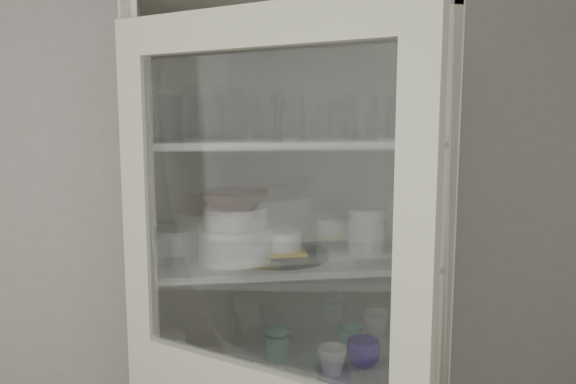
# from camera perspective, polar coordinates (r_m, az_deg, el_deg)

# --- Properties ---
(wall_back) EXTENTS (3.60, 0.02, 2.60)m
(wall_back) POSITION_cam_1_polar(r_m,az_deg,el_deg) (2.14, -6.17, -4.12)
(wall_back) COLOR #98948F
(wall_back) RESTS_ON ground
(pantry_cabinet) EXTENTS (1.00, 0.45, 2.10)m
(pantry_cabinet) POSITION_cam_1_polar(r_m,az_deg,el_deg) (2.11, -0.25, -14.50)
(pantry_cabinet) COLOR beige
(pantry_cabinet) RESTS_ON floor
(tumbler_0) EXTENTS (0.08, 0.08, 0.14)m
(tumbler_0) POSITION_cam_1_polar(r_m,az_deg,el_deg) (1.72, -11.79, 7.31)
(tumbler_0) COLOR silver
(tumbler_0) RESTS_ON shelf_glass
(tumbler_1) EXTENTS (0.08, 0.08, 0.14)m
(tumbler_1) POSITION_cam_1_polar(r_m,az_deg,el_deg) (1.76, -12.88, 7.29)
(tumbler_1) COLOR silver
(tumbler_1) RESTS_ON shelf_glass
(tumbler_2) EXTENTS (0.10, 0.10, 0.16)m
(tumbler_2) POSITION_cam_1_polar(r_m,az_deg,el_deg) (1.74, -1.96, 7.73)
(tumbler_2) COLOR silver
(tumbler_2) RESTS_ON shelf_glass
(tumbler_3) EXTENTS (0.07, 0.07, 0.13)m
(tumbler_3) POSITION_cam_1_polar(r_m,az_deg,el_deg) (1.76, -1.70, 7.33)
(tumbler_3) COLOR silver
(tumbler_3) RESTS_ON shelf_glass
(tumbler_4) EXTENTS (0.09, 0.09, 0.15)m
(tumbler_4) POSITION_cam_1_polar(r_m,az_deg,el_deg) (1.76, 2.60, 7.69)
(tumbler_4) COLOR silver
(tumbler_4) RESTS_ON shelf_glass
(tumbler_5) EXTENTS (0.10, 0.10, 0.16)m
(tumbler_5) POSITION_cam_1_polar(r_m,az_deg,el_deg) (1.81, 7.80, 7.67)
(tumbler_5) COLOR silver
(tumbler_5) RESTS_ON shelf_glass
(tumbler_6) EXTENTS (0.07, 0.07, 0.13)m
(tumbler_6) POSITION_cam_1_polar(r_m,az_deg,el_deg) (1.86, 13.31, 7.19)
(tumbler_6) COLOR silver
(tumbler_6) RESTS_ON shelf_glass
(tumbler_7) EXTENTS (0.08, 0.08, 0.14)m
(tumbler_7) POSITION_cam_1_polar(r_m,az_deg,el_deg) (1.89, -7.78, 7.43)
(tumbler_7) COLOR silver
(tumbler_7) RESTS_ON shelf_glass
(tumbler_8) EXTENTS (0.09, 0.09, 0.15)m
(tumbler_8) POSITION_cam_1_polar(r_m,az_deg,el_deg) (1.85, -5.70, 7.68)
(tumbler_8) COLOR silver
(tumbler_8) RESTS_ON shelf_glass
(tumbler_9) EXTENTS (0.07, 0.07, 0.14)m
(tumbler_9) POSITION_cam_1_polar(r_m,az_deg,el_deg) (1.87, -5.03, 7.46)
(tumbler_9) COLOR silver
(tumbler_9) RESTS_ON shelf_glass
(tumbler_10) EXTENTS (0.09, 0.09, 0.15)m
(tumbler_10) POSITION_cam_1_polar(r_m,az_deg,el_deg) (1.88, -2.52, 7.66)
(tumbler_10) COLOR silver
(tumbler_10) RESTS_ON shelf_glass
(tumbler_11) EXTENTS (0.07, 0.07, 0.14)m
(tumbler_11) POSITION_cam_1_polar(r_m,az_deg,el_deg) (1.89, 5.10, 7.47)
(tumbler_11) COLOR silver
(tumbler_11) RESTS_ON shelf_glass
(goblet_0) EXTENTS (0.09, 0.09, 0.19)m
(goblet_0) POSITION_cam_1_polar(r_m,az_deg,el_deg) (1.95, -6.36, 8.20)
(goblet_0) COLOR silver
(goblet_0) RESTS_ON shelf_glass
(goblet_1) EXTENTS (0.07, 0.07, 0.16)m
(goblet_1) POSITION_cam_1_polar(r_m,az_deg,el_deg) (1.96, -1.03, 7.76)
(goblet_1) COLOR silver
(goblet_1) RESTS_ON shelf_glass
(goblet_2) EXTENTS (0.07, 0.07, 0.16)m
(goblet_2) POSITION_cam_1_polar(r_m,az_deg,el_deg) (2.03, 5.68, 7.77)
(goblet_2) COLOR silver
(goblet_2) RESTS_ON shelf_glass
(goblet_3) EXTENTS (0.07, 0.07, 0.15)m
(goblet_3) POSITION_cam_1_polar(r_m,az_deg,el_deg) (2.07, 11.08, 7.56)
(goblet_3) COLOR silver
(goblet_3) RESTS_ON shelf_glass
(plate_stack_front) EXTENTS (0.25, 0.25, 0.11)m
(plate_stack_front) POSITION_cam_1_polar(r_m,az_deg,el_deg) (1.89, -5.34, -5.20)
(plate_stack_front) COLOR white
(plate_stack_front) RESTS_ON shelf_plates
(plate_stack_back) EXTENTS (0.22, 0.22, 0.08)m
(plate_stack_back) POSITION_cam_1_polar(r_m,az_deg,el_deg) (2.06, -11.43, -4.65)
(plate_stack_back) COLOR white
(plate_stack_back) RESTS_ON shelf_plates
(cream_bowl) EXTENTS (0.22, 0.22, 0.07)m
(cream_bowl) POSITION_cam_1_polar(r_m,az_deg,el_deg) (1.87, -5.38, -2.54)
(cream_bowl) COLOR silver
(cream_bowl) RESTS_ON plate_stack_front
(terracotta_bowl) EXTENTS (0.27, 0.27, 0.05)m
(terracotta_bowl) POSITION_cam_1_polar(r_m,az_deg,el_deg) (1.86, -5.40, -0.73)
(terracotta_bowl) COLOR #4C271D
(terracotta_bowl) RESTS_ON cream_bowl
(glass_platter) EXTENTS (0.36, 0.36, 0.02)m
(glass_platter) POSITION_cam_1_polar(r_m,az_deg,el_deg) (1.92, -0.74, -6.39)
(glass_platter) COLOR silver
(glass_platter) RESTS_ON shelf_plates
(yellow_trivet) EXTENTS (0.17, 0.17, 0.01)m
(yellow_trivet) POSITION_cam_1_polar(r_m,az_deg,el_deg) (1.92, -0.74, -5.96)
(yellow_trivet) COLOR yellow
(yellow_trivet) RESTS_ON glass_platter
(white_ramekin) EXTENTS (0.15, 0.15, 0.06)m
(white_ramekin) POSITION_cam_1_polar(r_m,az_deg,el_deg) (1.91, -0.74, -4.88)
(white_ramekin) COLOR white
(white_ramekin) RESTS_ON yellow_trivet
(grey_bowl_stack) EXTENTS (0.13, 0.13, 0.16)m
(grey_bowl_stack) POSITION_cam_1_polar(r_m,az_deg,el_deg) (1.98, 7.93, -3.96)
(grey_bowl_stack) COLOR silver
(grey_bowl_stack) RESTS_ON shelf_plates
(mug_blue) EXTENTS (0.16, 0.16, 0.10)m
(mug_blue) POSITION_cam_1_polar(r_m,az_deg,el_deg) (2.08, 7.64, -15.88)
(mug_blue) COLOR #1A0D9D
(mug_blue) RESTS_ON shelf_mugs
(mug_teal) EXTENTS (0.13, 0.13, 0.09)m
(mug_teal) POSITION_cam_1_polar(r_m,az_deg,el_deg) (2.17, 6.40, -14.79)
(mug_teal) COLOR teal
(mug_teal) RESTS_ON shelf_mugs
(mug_white) EXTENTS (0.13, 0.13, 0.09)m
(mug_white) POSITION_cam_1_polar(r_m,az_deg,el_deg) (2.01, 4.51, -16.67)
(mug_white) COLOR white
(mug_white) RESTS_ON shelf_mugs
(teal_jar) EXTENTS (0.09, 0.09, 0.11)m
(teal_jar) POSITION_cam_1_polar(r_m,az_deg,el_deg) (2.11, -1.08, -15.27)
(teal_jar) COLOR teal
(teal_jar) RESTS_ON shelf_mugs
(measuring_cups) EXTENTS (0.11, 0.11, 0.04)m
(measuring_cups) POSITION_cam_1_polar(r_m,az_deg,el_deg) (1.97, -9.80, -18.17)
(measuring_cups) COLOR #B3B2B5
(measuring_cups) RESTS_ON shelf_mugs
(white_canister) EXTENTS (0.14, 0.14, 0.13)m
(white_canister) POSITION_cam_1_polar(r_m,az_deg,el_deg) (2.06, -11.87, -15.65)
(white_canister) COLOR white
(white_canister) RESTS_ON shelf_mugs
(tumbler_12) EXTENTS (0.08, 0.08, 0.16)m
(tumbler_12) POSITION_cam_1_polar(r_m,az_deg,el_deg) (1.86, -12.20, 7.56)
(tumbler_12) COLOR silver
(tumbler_12) RESTS_ON shelf_glass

